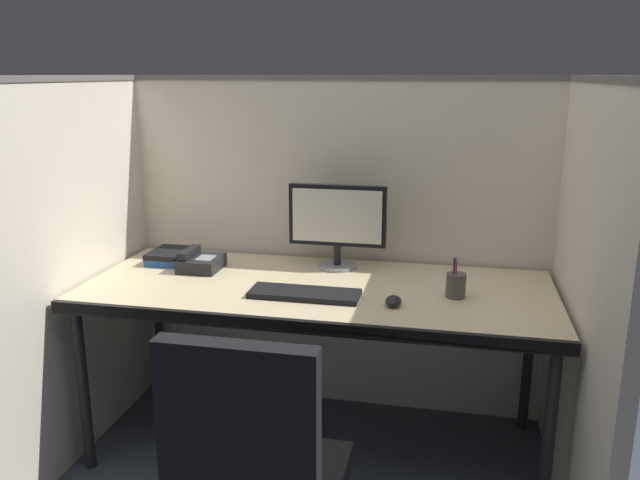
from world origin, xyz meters
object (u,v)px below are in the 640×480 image
at_px(keyboard_main, 305,294).
at_px(book_stack, 169,256).
at_px(desk_phone, 200,262).
at_px(desk, 317,298).
at_px(computer_mouse, 393,301).
at_px(pen_cup, 456,285).
at_px(monitor_center, 337,221).

height_order(keyboard_main, book_stack, book_stack).
xyz_separation_m(keyboard_main, desk_phone, (-0.53, 0.25, 0.02)).
distance_m(desk, computer_mouse, 0.37).
xyz_separation_m(computer_mouse, pen_cup, (0.23, 0.14, 0.03)).
bearing_deg(desk_phone, book_stack, 156.14).
height_order(monitor_center, book_stack, monitor_center).
height_order(desk, monitor_center, monitor_center).
bearing_deg(book_stack, desk, -15.56).
relative_size(monitor_center, book_stack, 2.04).
xyz_separation_m(keyboard_main, book_stack, (-0.72, 0.33, 0.02)).
xyz_separation_m(desk, pen_cup, (0.55, -0.01, 0.10)).
bearing_deg(pen_cup, computer_mouse, -147.87).
bearing_deg(book_stack, keyboard_main, -24.73).
distance_m(keyboard_main, computer_mouse, 0.35).
xyz_separation_m(desk_phone, pen_cup, (1.11, -0.14, 0.02)).
relative_size(desk, desk_phone, 10.00).
bearing_deg(keyboard_main, pen_cup, 11.18).
bearing_deg(book_stack, monitor_center, 4.97).
height_order(computer_mouse, desk_phone, desk_phone).
relative_size(desk, book_stack, 9.02).
bearing_deg(pen_cup, desk_phone, 173.01).
distance_m(monitor_center, keyboard_main, 0.45).
xyz_separation_m(book_stack, pen_cup, (1.29, -0.22, 0.02)).
bearing_deg(pen_cup, keyboard_main, -168.82).
bearing_deg(computer_mouse, monitor_center, 124.43).
relative_size(computer_mouse, desk_phone, 0.51).
distance_m(computer_mouse, pen_cup, 0.27).
bearing_deg(monitor_center, desk, -96.87).
bearing_deg(keyboard_main, monitor_center, 82.21).
relative_size(desk, pen_cup, 11.85).
bearing_deg(desk, keyboard_main, -99.78).
distance_m(monitor_center, book_stack, 0.80).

